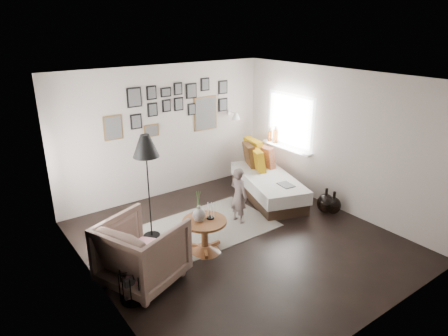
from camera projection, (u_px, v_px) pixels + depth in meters
ground at (240, 240)px, 6.50m from camera, size 4.80×4.80×0.00m
wall_back at (165, 132)px, 7.86m from camera, size 4.50×0.00×4.50m
wall_front at (381, 228)px, 4.23m from camera, size 4.50×0.00×4.50m
wall_left at (95, 203)px, 4.80m from camera, size 0.00×4.80×4.80m
wall_right at (337, 141)px, 7.29m from camera, size 0.00×4.80×4.80m
ceiling at (242, 79)px, 5.60m from camera, size 4.80×4.80×0.00m
door_left at (69, 190)px, 5.81m from camera, size 0.00×2.14×2.14m
window_right at (282, 144)px, 8.39m from camera, size 0.15×1.32×1.30m
gallery_wall at (177, 108)px, 7.86m from camera, size 2.74×0.03×1.08m
wall_sconce at (236, 116)px, 8.46m from camera, size 0.18×0.36×0.16m
rug at (210, 226)px, 6.93m from camera, size 2.14×1.51×0.01m
pedestal_table at (205, 237)px, 6.12m from camera, size 0.68×0.68×0.53m
vase at (199, 212)px, 5.94m from camera, size 0.19×0.19×0.48m
candles at (210, 211)px, 6.04m from camera, size 0.12×0.12×0.25m
daybed at (265, 182)px, 8.05m from camera, size 1.47×2.21×1.01m
magazine_on_daybed at (286, 185)px, 7.48m from camera, size 0.27×0.34×0.02m
armchair at (142, 252)px, 5.35m from camera, size 1.29×1.27×0.91m
armchair_cushion at (143, 248)px, 5.40m from camera, size 0.53×0.54×0.19m
floor_lamp at (146, 150)px, 6.10m from camera, size 0.41×0.41×1.75m
magazine_basket at (133, 286)px, 5.06m from camera, size 0.41×0.41×0.42m
demijohn_large at (326, 203)px, 7.40m from camera, size 0.32×0.32×0.48m
demijohn_small at (333, 205)px, 7.36m from camera, size 0.28×0.28×0.43m
child at (239, 196)px, 6.94m from camera, size 0.28×0.39×1.01m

